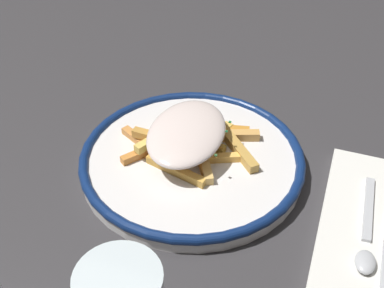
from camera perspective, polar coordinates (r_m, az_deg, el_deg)
The scene contains 4 objects.
ground_plane at distance 0.65m, azimuth -0.00°, elevation -2.64°, with size 2.60×2.60×0.00m, color #343235.
plate at distance 0.64m, azimuth -0.00°, elevation -1.76°, with size 0.30×0.30×0.03m.
fries_heap at distance 0.63m, azimuth -0.32°, elevation 0.88°, with size 0.20×0.15×0.04m.
spoon at distance 0.57m, azimuth 19.89°, elevation -10.51°, with size 0.02×0.15×0.01m.
Camera 1 is at (-0.16, 0.45, 0.43)m, focal length 45.25 mm.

